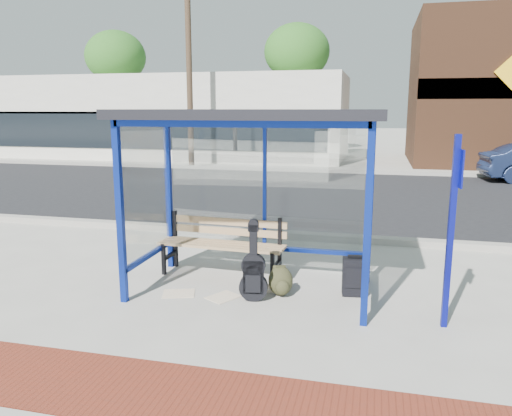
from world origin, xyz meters
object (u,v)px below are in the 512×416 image
(suitcase, at_px, (355,277))
(backpack, at_px, (281,282))
(guitar_bag, at_px, (253,273))
(bench, at_px, (223,241))

(suitcase, height_order, backpack, suitcase)
(guitar_bag, bearing_deg, suitcase, 13.00)
(bench, xyz_separation_m, guitar_bag, (0.70, -0.91, -0.13))
(guitar_bag, xyz_separation_m, suitcase, (1.25, 0.50, -0.11))
(backpack, bearing_deg, guitar_bag, -162.38)
(bench, relative_size, guitar_bag, 1.89)
(guitar_bag, bearing_deg, bench, 118.72)
(bench, height_order, guitar_bag, guitar_bag)
(suitcase, relative_size, backpack, 1.39)
(bench, bearing_deg, guitar_bag, -49.29)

